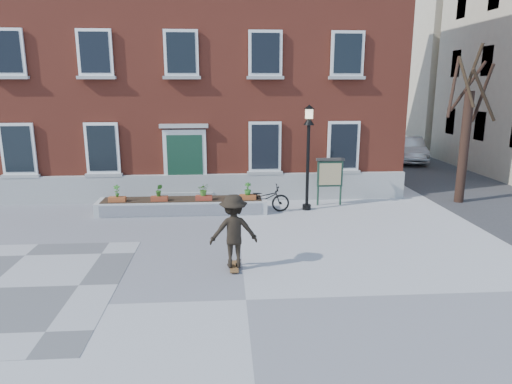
{
  "coord_description": "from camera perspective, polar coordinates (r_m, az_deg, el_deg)",
  "views": [
    {
      "loc": [
        -0.42,
        -9.24,
        4.65
      ],
      "look_at": [
        0.5,
        4.0,
        1.5
      ],
      "focal_mm": 32.0,
      "sensor_mm": 36.0,
      "label": 1
    }
  ],
  "objects": [
    {
      "name": "ground",
      "position": [
        10.35,
        -1.26,
        -13.33
      ],
      "size": [
        100.0,
        100.0,
        0.0
      ],
      "primitive_type": "plane",
      "color": "#9D9C9F",
      "rests_on": "ground"
    },
    {
      "name": "bicycle",
      "position": [
        16.89,
        0.93,
        -0.85
      ],
      "size": [
        1.97,
        0.75,
        1.02
      ],
      "primitive_type": "imported",
      "rotation": [
        0.0,
        0.0,
        1.61
      ],
      "color": "black",
      "rests_on": "ground"
    },
    {
      "name": "parked_car",
      "position": [
        29.59,
        18.47,
        5.1
      ],
      "size": [
        2.45,
        4.83,
        1.52
      ],
      "primitive_type": "imported",
      "rotation": [
        0.0,
        0.0,
        -0.19
      ],
      "color": "#B2B4B7",
      "rests_on": "ground"
    },
    {
      "name": "brick_building",
      "position": [
        23.33,
        -8.22,
        17.27
      ],
      "size": [
        18.4,
        10.85,
        12.6
      ],
      "color": "brown",
      "rests_on": "ground"
    },
    {
      "name": "planter_assembly",
      "position": [
        17.06,
        -9.12,
        -1.58
      ],
      "size": [
        6.2,
        1.12,
        1.15
      ],
      "color": "beige",
      "rests_on": "ground"
    },
    {
      "name": "bare_tree",
      "position": [
        19.75,
        24.75,
        6.73
      ],
      "size": [
        1.83,
        1.83,
        6.16
      ],
      "color": "#301D15",
      "rests_on": "ground"
    },
    {
      "name": "lamp_post",
      "position": [
        16.96,
        6.56,
        6.11
      ],
      "size": [
        0.4,
        0.4,
        3.93
      ],
      "color": "black",
      "rests_on": "ground"
    },
    {
      "name": "notice_board",
      "position": [
        17.94,
        9.24,
        2.28
      ],
      "size": [
        1.1,
        0.16,
        1.87
      ],
      "color": "#193223",
      "rests_on": "ground"
    },
    {
      "name": "skateboarder",
      "position": [
        11.6,
        -2.82,
        -4.9
      ],
      "size": [
        1.28,
        0.8,
        1.97
      ],
      "color": "brown",
      "rests_on": "ground"
    }
  ]
}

